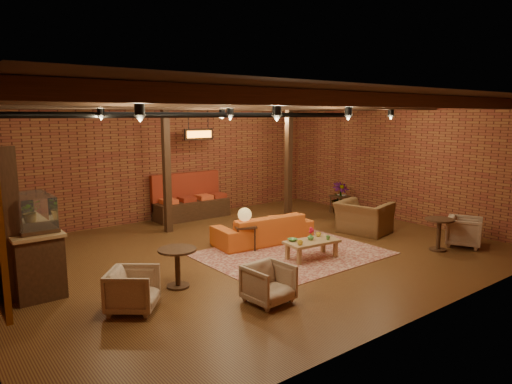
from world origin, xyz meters
TOP-DOWN VIEW (x-y plane):
  - floor at (0.00, 0.00)m, footprint 10.00×10.00m
  - ceiling at (0.00, 0.00)m, footprint 10.00×8.00m
  - wall_back at (0.00, 4.00)m, footprint 10.00×0.02m
  - wall_front at (0.00, -4.00)m, footprint 10.00×0.02m
  - wall_right at (5.00, 0.00)m, footprint 0.02×8.00m
  - ceiling_beams at (0.00, 0.00)m, footprint 9.80×6.40m
  - ceiling_pipe at (0.00, 1.60)m, footprint 9.60×0.12m
  - post_left at (-0.60, 2.60)m, footprint 0.16×0.16m
  - post_right at (2.80, 2.00)m, footprint 0.16×0.16m
  - service_counter at (-4.10, 1.00)m, footprint 0.80×2.50m
  - plant_counter at (-4.00, 1.20)m, footprint 0.35×0.39m
  - banquette at (0.60, 3.55)m, footprint 2.10×0.70m
  - service_sign at (0.60, 3.10)m, footprint 0.86×0.06m
  - ceiling_spotlights at (0.00, 0.00)m, footprint 6.40×4.40m
  - rug at (0.59, -0.64)m, footprint 3.63×2.79m
  - sofa at (0.63, 0.40)m, footprint 2.32×1.10m
  - coffee_table at (0.69, -1.09)m, footprint 1.14×0.66m
  - side_table_lamp at (-0.03, 0.18)m, footprint 0.58×0.58m
  - round_table_left at (-2.16, -0.85)m, footprint 0.64×0.64m
  - armchair_a at (-3.12, -1.28)m, footprint 0.92×0.92m
  - armchair_b at (-1.36, -2.26)m, footprint 0.69×0.66m
  - armchair_right at (3.13, -0.41)m, footprint 1.01×1.33m
  - side_table_book at (4.40, 1.52)m, footprint 0.50×0.50m
  - round_table_right at (3.23, -2.33)m, footprint 0.59×0.59m
  - armchair_far at (3.99, -2.49)m, footprint 0.90×0.88m
  - plant_tall at (4.40, 1.52)m, footprint 1.80×1.80m

SIDE VIEW (x-z plane):
  - floor at x=0.00m, z-range 0.00..0.00m
  - rug at x=0.59m, z-range 0.00..0.01m
  - sofa at x=0.63m, z-range 0.00..0.66m
  - armchair_b at x=-1.36m, z-range 0.00..0.66m
  - coffee_table at x=0.69m, z-range 0.02..0.65m
  - armchair_a at x=-3.12m, z-range 0.00..0.70m
  - armchair_far at x=3.99m, z-range 0.00..0.71m
  - round_table_left at x=-2.16m, z-range 0.12..0.78m
  - round_table_right at x=3.23m, z-range 0.12..0.80m
  - side_table_book at x=4.40m, z-range 0.21..0.75m
  - banquette at x=0.60m, z-range 0.00..1.00m
  - armchair_right at x=3.13m, z-range 0.00..1.04m
  - side_table_lamp at x=-0.03m, z-range 0.24..1.17m
  - service_counter at x=-4.10m, z-range 0.00..1.60m
  - plant_counter at x=-4.00m, z-range 1.07..1.37m
  - plant_tall at x=4.40m, z-range 0.00..2.72m
  - wall_back at x=0.00m, z-range 0.00..3.20m
  - wall_front at x=0.00m, z-range 0.00..3.20m
  - wall_right at x=5.00m, z-range 0.00..3.20m
  - post_left at x=-0.60m, z-range 0.00..3.20m
  - post_right at x=2.80m, z-range 0.00..3.20m
  - service_sign at x=0.60m, z-range 2.20..2.50m
  - ceiling_pipe at x=0.00m, z-range 2.79..2.91m
  - ceiling_spotlights at x=0.00m, z-range 2.72..3.00m
  - ceiling_beams at x=0.00m, z-range 2.97..3.19m
  - ceiling at x=0.00m, z-range 3.19..3.21m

